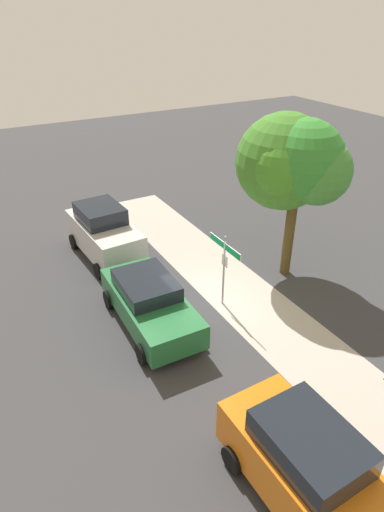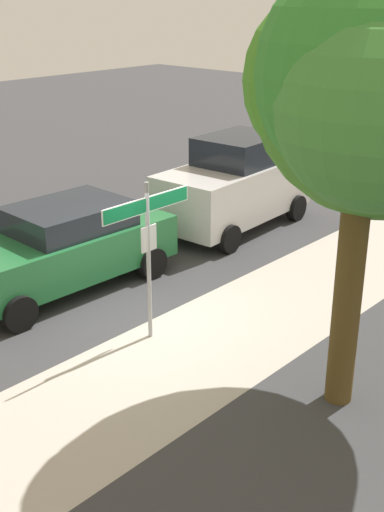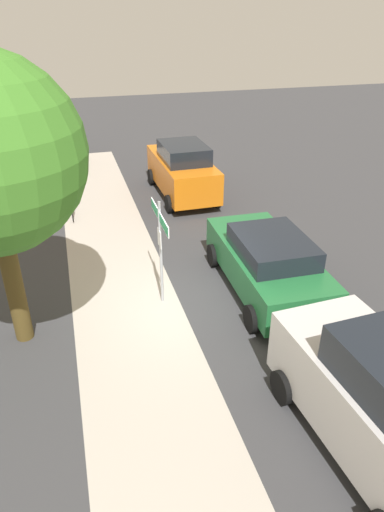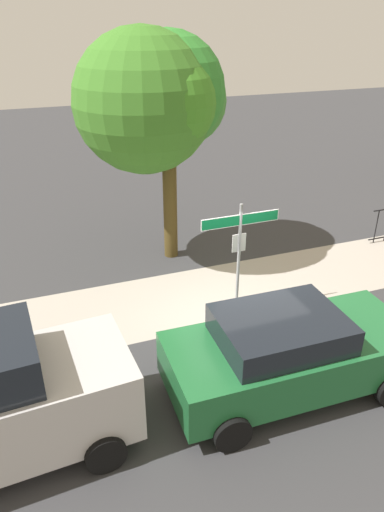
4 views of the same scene
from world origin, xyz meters
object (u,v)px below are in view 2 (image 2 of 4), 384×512
street_sign (148,230)px  car_green (62,246)px  car_silver (236,184)px  shade_tree (377,84)px

street_sign → car_green: bearing=-95.3°
street_sign → car_silver: bearing=-155.0°
car_silver → shade_tree: bearing=48.6°
street_sign → car_silver: size_ratio=0.62×
car_silver → car_green: (4.96, -0.24, -0.24)m
car_silver → car_green: 4.97m
shade_tree → car_green: bearing=-84.9°
shade_tree → car_green: shade_tree is taller
street_sign → car_green: 2.87m
shade_tree → car_silver: (-4.43, -5.66, -3.25)m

